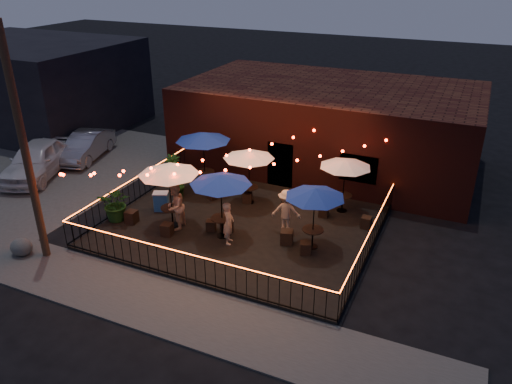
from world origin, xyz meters
TOP-DOWN VIEW (x-y plane):
  - ground at (0.00, 0.00)m, footprint 110.00×110.00m
  - patio at (0.00, 2.00)m, footprint 10.00×8.00m
  - sidewalk at (0.00, -3.25)m, footprint 18.00×2.50m
  - parking_lot at (-12.00, 4.00)m, footprint 11.00×12.00m
  - brick_building at (1.00, 9.99)m, footprint 14.00×8.00m
  - background_building at (-18.00, 9.00)m, footprint 12.00×9.00m
  - utility_pole at (-5.40, -2.60)m, footprint 0.26×0.26m
  - fence_front at (0.00, -2.00)m, footprint 10.00×0.04m
  - fence_left at (-5.00, 2.00)m, footprint 0.04×8.00m
  - fence_right at (5.00, 2.00)m, footprint 0.04×8.00m
  - festoon_lights at (-1.01, 1.70)m, footprint 10.02×8.72m
  - cafe_table_0 at (-2.39, 0.89)m, footprint 2.76×2.76m
  - cafe_table_1 at (-2.94, 4.40)m, footprint 2.66×2.66m
  - cafe_table_2 at (-0.26, 0.97)m, footprint 2.95×2.95m
  - cafe_table_3 at (-0.55, 3.94)m, footprint 2.79×2.79m
  - cafe_table_4 at (3.03, 1.62)m, footprint 2.25×2.25m
  - cafe_table_5 at (3.24, 4.80)m, footprint 2.34×2.34m
  - bistro_chair_0 at (-3.98, 0.43)m, footprint 0.43×0.43m
  - bistro_chair_1 at (-2.17, 0.18)m, footprint 0.45×0.45m
  - bistro_chair_2 at (-3.91, 3.48)m, footprint 0.51×0.51m
  - bistro_chair_3 at (-2.13, 3.56)m, footprint 0.44×0.44m
  - bistro_chair_4 at (-0.85, 1.17)m, footprint 0.46×0.46m
  - bistro_chair_5 at (-0.23, 1.27)m, footprint 0.46×0.46m
  - bistro_chair_6 at (-0.61, 3.89)m, footprint 0.45×0.45m
  - bistro_chair_7 at (1.04, 4.37)m, footprint 0.47×0.47m
  - bistro_chair_8 at (2.10, 1.48)m, footprint 0.52×0.52m
  - bistro_chair_9 at (2.95, 1.11)m, footprint 0.48×0.48m
  - bistro_chair_10 at (2.70, 4.02)m, footprint 0.39×0.39m
  - bistro_chair_11 at (4.46, 3.83)m, footprint 0.39×0.39m
  - patron_a at (0.18, 0.65)m, footprint 0.56×0.68m
  - patron_b at (-2.14, 0.76)m, footprint 0.86×1.02m
  - patron_c at (1.74, 2.31)m, footprint 1.21×0.86m
  - potted_shrub_a at (-4.60, 0.38)m, footprint 1.57×1.46m
  - potted_shrub_b at (-3.45, 3.10)m, footprint 0.74×0.63m
  - potted_shrub_c at (-4.60, 4.33)m, footprint 0.85×0.85m
  - cooler at (-3.52, 1.79)m, footprint 0.72×0.64m
  - boulder at (-6.20, -2.92)m, footprint 0.99×0.89m
  - car_white at (-11.11, 2.61)m, footprint 3.57×5.24m
  - car_silver at (-10.59, 5.38)m, footprint 2.42×4.37m

SIDE VIEW (x-z plane):
  - ground at x=0.00m, z-range 0.00..0.00m
  - parking_lot at x=-12.00m, z-range 0.00..0.02m
  - sidewalk at x=0.00m, z-range 0.00..0.05m
  - patio at x=0.00m, z-range 0.00..0.15m
  - boulder at x=-6.20m, z-range 0.00..0.66m
  - bistro_chair_3 at x=-2.13m, z-range 0.15..0.55m
  - bistro_chair_4 at x=-0.85m, z-range 0.15..0.57m
  - bistro_chair_10 at x=2.70m, z-range 0.15..0.58m
  - bistro_chair_7 at x=1.04m, z-range 0.15..0.58m
  - bistro_chair_5 at x=-0.23m, z-range 0.15..0.58m
  - bistro_chair_6 at x=-0.61m, z-range 0.15..0.59m
  - bistro_chair_9 at x=2.95m, z-range 0.15..0.59m
  - bistro_chair_11 at x=4.46m, z-range 0.15..0.60m
  - bistro_chair_1 at x=-2.17m, z-range 0.15..0.62m
  - bistro_chair_2 at x=-3.91m, z-range 0.15..0.63m
  - bistro_chair_0 at x=-3.98m, z-range 0.15..0.64m
  - bistro_chair_8 at x=2.10m, z-range 0.15..0.66m
  - cooler at x=-3.52m, z-range 0.16..0.95m
  - fence_front at x=0.00m, z-range 0.14..1.18m
  - fence_left at x=-5.00m, z-range 0.14..1.18m
  - fence_right at x=5.00m, z-range 0.14..1.18m
  - car_silver at x=-10.59m, z-range 0.00..1.36m
  - potted_shrub_b at x=-3.45m, z-range 0.15..1.37m
  - potted_shrub_c at x=-4.60m, z-range 0.15..1.51m
  - car_white at x=-11.11m, z-range 0.00..1.66m
  - potted_shrub_a at x=-4.60m, z-range 0.15..1.58m
  - patron_a at x=0.18m, z-range 0.15..1.76m
  - patron_c at x=1.74m, z-range 0.15..1.84m
  - patron_b at x=-2.14m, z-range 0.15..2.03m
  - brick_building at x=1.00m, z-range 0.00..4.00m
  - cafe_table_5 at x=3.24m, z-range 1.09..3.37m
  - cafe_table_4 at x=3.03m, z-range 1.11..3.43m
  - cafe_table_3 at x=-0.55m, z-range 1.12..3.45m
  - cafe_table_2 at x=-0.26m, z-range 1.18..3.66m
  - cafe_table_0 at x=-2.39m, z-range 1.20..3.73m
  - background_building at x=-18.00m, z-range 0.00..5.00m
  - festoon_lights at x=-1.01m, z-range 1.86..3.18m
  - cafe_table_1 at x=-2.94m, z-range 1.24..3.88m
  - utility_pole at x=-5.40m, z-range 0.00..8.00m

